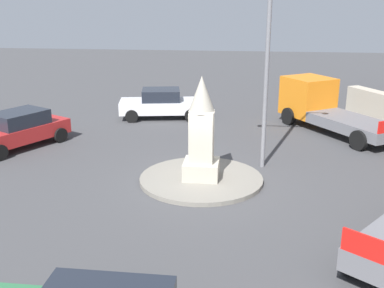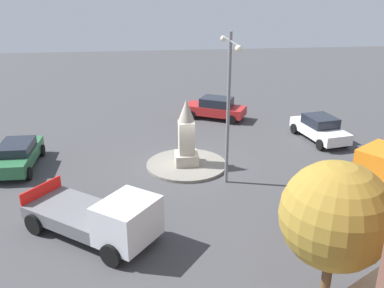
# 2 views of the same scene
# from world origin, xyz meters

# --- Properties ---
(ground_plane) EXTENTS (80.00, 80.00, 0.00)m
(ground_plane) POSITION_xyz_m (0.00, 0.00, 0.00)
(ground_plane) COLOR #424244
(traffic_island) EXTENTS (4.22, 4.22, 0.15)m
(traffic_island) POSITION_xyz_m (0.00, 0.00, 0.07)
(traffic_island) COLOR gray
(traffic_island) RESTS_ON ground
(monument) EXTENTS (1.18, 1.18, 3.49)m
(monument) POSITION_xyz_m (0.00, 0.00, 1.72)
(monument) COLOR #B2AA99
(monument) RESTS_ON traffic_island
(streetlamp) EXTENTS (3.42, 0.28, 7.13)m
(streetlamp) POSITION_xyz_m (-2.12, -1.70, 4.37)
(streetlamp) COLOR slate
(streetlamp) RESTS_ON ground
(car_white_parked_right) EXTENTS (4.47, 2.50, 1.51)m
(car_white_parked_right) POSITION_xyz_m (2.91, -8.49, 0.77)
(car_white_parked_right) COLOR silver
(car_white_parked_right) RESTS_ON ground
(car_red_far_side) EXTENTS (3.48, 4.49, 1.52)m
(car_red_far_side) POSITION_xyz_m (7.93, -2.92, 0.78)
(car_red_far_side) COLOR #B22323
(car_red_far_side) RESTS_ON ground
(truck_orange_passing) EXTENTS (5.15, 6.34, 2.29)m
(truck_orange_passing) POSITION_xyz_m (-5.11, -7.36, 1.07)
(truck_orange_passing) COLOR orange
(truck_orange_passing) RESTS_ON ground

